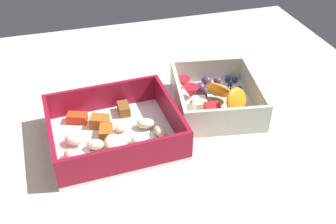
{
  "coord_description": "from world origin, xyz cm",
  "views": [
    {
      "loc": [
        -15.7,
        -49.81,
        41.97
      ],
      "look_at": [
        -1.35,
        0.07,
        4.0
      ],
      "focal_mm": 43.27,
      "sensor_mm": 36.0,
      "label": 1
    }
  ],
  "objects": [
    {
      "name": "fruit_bowl",
      "position": [
        7.55,
        2.28,
        3.79
      ],
      "size": [
        15.86,
        17.73,
        5.49
      ],
      "rotation": [
        0.0,
        0.0,
        -0.16
      ],
      "color": "silver",
      "rests_on": "table_surface"
    },
    {
      "name": "paper_cup_liner",
      "position": [
        17.22,
        4.01,
        3.0
      ],
      "size": [
        3.38,
        3.38,
        2.0
      ],
      "primitive_type": "cylinder",
      "color": "white",
      "rests_on": "table_surface"
    },
    {
      "name": "pasta_container",
      "position": [
        -10.53,
        -1.95,
        3.54
      ],
      "size": [
        19.75,
        17.32,
        5.08
      ],
      "rotation": [
        0.0,
        0.0,
        0.05
      ],
      "color": "white",
      "rests_on": "table_surface"
    },
    {
      "name": "table_surface",
      "position": [
        0.0,
        0.0,
        1.0
      ],
      "size": [
        80.0,
        80.0,
        2.0
      ],
      "primitive_type": "cube",
      "color": "beige",
      "rests_on": "ground"
    }
  ]
}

